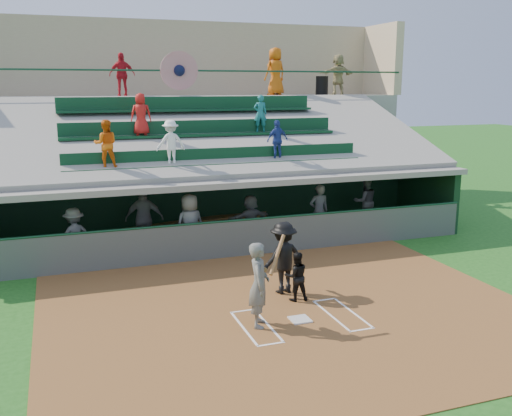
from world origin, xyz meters
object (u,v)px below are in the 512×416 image
object	(u,v)px
trash_bin	(322,86)
catcher	(296,276)
home_plate	(300,319)
batter_at_plate	(259,284)

from	to	relation	value
trash_bin	catcher	bearing A→B (deg)	-117.93
trash_bin	home_plate	bearing A→B (deg)	-117.22
batter_at_plate	catcher	size ratio (longest dim) A/B	1.64
home_plate	catcher	size ratio (longest dim) A/B	0.36
home_plate	trash_bin	world-z (taller)	trash_bin
home_plate	trash_bin	xyz separation A→B (m)	(6.83, 13.27, 4.98)
batter_at_plate	trash_bin	bearing A→B (deg)	59.60
home_plate	catcher	world-z (taller)	catcher
home_plate	catcher	xyz separation A→B (m)	(0.39, 1.13, 0.58)
catcher	home_plate	bearing A→B (deg)	78.06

